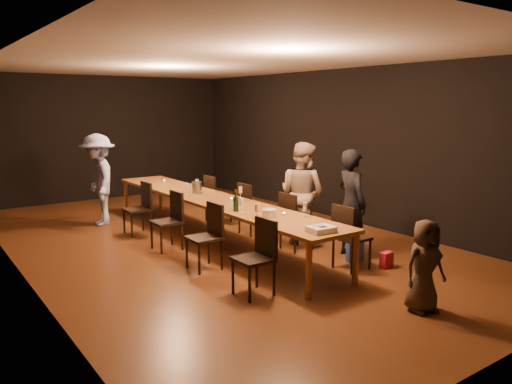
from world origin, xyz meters
TOP-DOWN VIEW (x-y plane):
  - ground at (0.00, 0.00)m, footprint 10.00×10.00m
  - room_shell at (0.00, 0.00)m, footprint 6.04×10.04m
  - table at (0.00, 0.00)m, footprint 0.90×6.00m
  - chair_right_0 at (0.85, -2.40)m, footprint 0.42×0.42m
  - chair_right_1 at (0.85, -1.20)m, footprint 0.42×0.42m
  - chair_right_2 at (0.85, 0.00)m, footprint 0.42×0.42m
  - chair_right_3 at (0.85, 1.20)m, footprint 0.42×0.42m
  - chair_left_0 at (-0.85, -2.40)m, footprint 0.42×0.42m
  - chair_left_1 at (-0.85, -1.20)m, footprint 0.42×0.42m
  - chair_left_2 at (-0.85, 0.00)m, footprint 0.42×0.42m
  - chair_left_3 at (-0.85, 1.20)m, footprint 0.42×0.42m
  - woman_birthday at (1.28, -1.96)m, footprint 0.50×0.67m
  - woman_tan at (1.15, -0.97)m, footprint 0.82×0.96m
  - man_blue at (-1.15, 2.31)m, footprint 0.83×1.23m
  - child at (0.42, -3.90)m, footprint 0.57×0.43m
  - gift_bag_red at (1.28, -2.67)m, footprint 0.20×0.12m
  - gift_bag_blue at (1.14, -2.20)m, footprint 0.28×0.21m
  - birthday_cake at (-0.09, -2.77)m, footprint 0.34×0.28m
  - plate_stack at (-0.11, -1.74)m, footprint 0.25×0.25m
  - champagne_bottle at (-0.26, -1.13)m, footprint 0.10×0.10m
  - ice_bucket at (0.03, 0.58)m, footprint 0.21×0.21m
  - wineglass_0 at (-0.30, -1.70)m, footprint 0.06×0.06m
  - wineglass_1 at (0.31, -2.01)m, footprint 0.06×0.06m
  - wineglass_2 at (-0.23, -1.22)m, footprint 0.06×0.06m
  - wineglass_3 at (0.35, -0.34)m, footprint 0.06×0.06m
  - wineglass_4 at (-0.20, 0.49)m, footprint 0.06×0.06m
  - wineglass_5 at (0.17, 0.82)m, footprint 0.06×0.06m
  - tealight_near at (0.15, -1.74)m, footprint 0.05×0.05m
  - tealight_mid at (0.15, -0.36)m, footprint 0.05×0.05m
  - tealight_far at (0.15, 2.16)m, footprint 0.05×0.05m

SIDE VIEW (x-z plane):
  - ground at x=0.00m, z-range 0.00..0.00m
  - gift_bag_red at x=1.28m, z-range 0.00..0.23m
  - gift_bag_blue at x=1.14m, z-range 0.00..0.31m
  - chair_right_0 at x=0.85m, z-range 0.00..0.93m
  - chair_right_1 at x=0.85m, z-range 0.00..0.93m
  - chair_right_2 at x=0.85m, z-range 0.00..0.93m
  - chair_right_3 at x=0.85m, z-range 0.00..0.93m
  - chair_left_0 at x=-0.85m, z-range 0.00..0.93m
  - chair_left_1 at x=-0.85m, z-range 0.00..0.93m
  - chair_left_2 at x=-0.85m, z-range 0.00..0.93m
  - chair_left_3 at x=-0.85m, z-range 0.00..0.93m
  - child at x=0.42m, z-range 0.00..1.05m
  - table at x=0.00m, z-range 0.33..1.08m
  - tealight_near at x=0.15m, z-range 0.75..0.78m
  - tealight_mid at x=0.15m, z-range 0.75..0.78m
  - tealight_far at x=0.15m, z-range 0.75..0.78m
  - birthday_cake at x=-0.09m, z-range 0.75..0.82m
  - plate_stack at x=-0.11m, z-range 0.75..0.86m
  - woman_birthday at x=1.28m, z-range 0.00..1.65m
  - woman_tan at x=1.15m, z-range 0.00..1.70m
  - ice_bucket at x=0.03m, z-range 0.75..0.95m
  - wineglass_0 at x=-0.30m, z-range 0.75..0.96m
  - wineglass_1 at x=0.31m, z-range 0.75..0.96m
  - wineglass_2 at x=-0.23m, z-range 0.75..0.96m
  - wineglass_3 at x=0.35m, z-range 0.75..0.96m
  - wineglass_4 at x=-0.20m, z-range 0.75..0.96m
  - wineglass_5 at x=0.17m, z-range 0.75..0.96m
  - man_blue at x=-1.15m, z-range 0.00..1.76m
  - champagne_bottle at x=-0.26m, z-range 0.75..1.07m
  - room_shell at x=0.00m, z-range 0.57..3.59m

